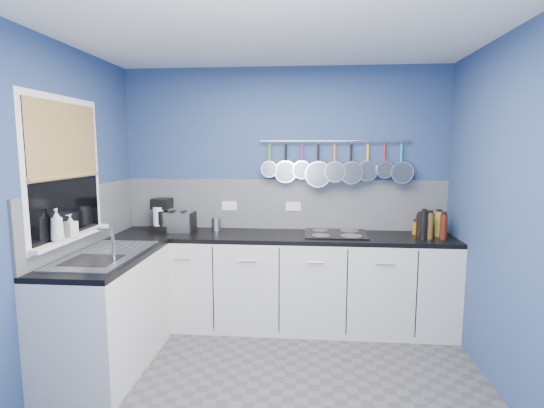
% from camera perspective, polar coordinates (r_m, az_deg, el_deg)
% --- Properties ---
extents(floor, '(3.20, 3.00, 0.02)m').
position_cam_1_polar(floor, '(3.25, -0.32, -24.51)').
color(floor, '#47474C').
rests_on(floor, ground).
extents(ceiling, '(3.20, 3.00, 0.02)m').
position_cam_1_polar(ceiling, '(2.86, -0.37, 23.66)').
color(ceiling, white).
rests_on(ceiling, ground).
extents(wall_back, '(3.20, 0.02, 2.50)m').
position_cam_1_polar(wall_back, '(4.28, 1.57, 1.34)').
color(wall_back, navy).
rests_on(wall_back, ground).
extents(wall_front, '(3.20, 0.02, 2.50)m').
position_cam_1_polar(wall_front, '(1.34, -6.62, -12.89)').
color(wall_front, navy).
rests_on(wall_front, ground).
extents(wall_left, '(0.02, 3.00, 2.50)m').
position_cam_1_polar(wall_left, '(3.35, -28.93, -1.38)').
color(wall_left, navy).
rests_on(wall_left, ground).
extents(wall_right, '(0.02, 3.00, 2.50)m').
position_cam_1_polar(wall_right, '(3.09, 30.93, -2.20)').
color(wall_right, navy).
rests_on(wall_right, ground).
extents(backsplash_back, '(3.20, 0.02, 0.50)m').
position_cam_1_polar(backsplash_back, '(4.27, 1.55, -0.03)').
color(backsplash_back, gray).
rests_on(backsplash_back, wall_back).
extents(backsplash_left, '(0.02, 1.80, 0.50)m').
position_cam_1_polar(backsplash_left, '(3.86, -23.61, -1.50)').
color(backsplash_left, gray).
rests_on(backsplash_left, wall_left).
extents(cabinet_run_back, '(3.20, 0.60, 0.86)m').
position_cam_1_polar(cabinet_run_back, '(4.15, 1.26, -10.46)').
color(cabinet_run_back, silver).
rests_on(cabinet_run_back, ground).
extents(worktop_back, '(3.20, 0.60, 0.04)m').
position_cam_1_polar(worktop_back, '(4.04, 1.28, -4.37)').
color(worktop_back, black).
rests_on(worktop_back, cabinet_run_back).
extents(cabinet_run_left, '(0.60, 1.20, 0.86)m').
position_cam_1_polar(cabinet_run_left, '(3.65, -21.22, -13.58)').
color(cabinet_run_left, silver).
rests_on(cabinet_run_left, ground).
extents(worktop_left, '(0.60, 1.20, 0.04)m').
position_cam_1_polar(worktop_left, '(3.52, -21.57, -6.72)').
color(worktop_left, black).
rests_on(worktop_left, cabinet_run_left).
extents(window_frame, '(0.01, 1.00, 1.10)m').
position_cam_1_polar(window_frame, '(3.56, -26.08, 4.13)').
color(window_frame, white).
rests_on(window_frame, wall_left).
extents(window_glass, '(0.01, 0.90, 1.00)m').
position_cam_1_polar(window_glass, '(3.55, -26.01, 4.13)').
color(window_glass, black).
rests_on(window_glass, wall_left).
extents(bamboo_blind, '(0.01, 0.90, 0.55)m').
position_cam_1_polar(bamboo_blind, '(3.54, -26.11, 7.76)').
color(bamboo_blind, '#9E7B44').
rests_on(bamboo_blind, wall_left).
extents(window_sill, '(0.10, 0.98, 0.03)m').
position_cam_1_polar(window_sill, '(3.60, -25.26, -4.06)').
color(window_sill, white).
rests_on(window_sill, wall_left).
extents(sink_unit, '(0.50, 0.95, 0.01)m').
position_cam_1_polar(sink_unit, '(3.51, -21.59, -6.34)').
color(sink_unit, silver).
rests_on(sink_unit, worktop_left).
extents(mixer_tap, '(0.12, 0.08, 0.26)m').
position_cam_1_polar(mixer_tap, '(3.26, -20.59, -5.08)').
color(mixer_tap, silver).
rests_on(mixer_tap, worktop_left).
extents(socket_left, '(0.15, 0.01, 0.09)m').
position_cam_1_polar(socket_left, '(4.33, -5.75, -0.23)').
color(socket_left, white).
rests_on(socket_left, backsplash_back).
extents(socket_right, '(0.15, 0.01, 0.09)m').
position_cam_1_polar(socket_right, '(4.26, 2.88, -0.33)').
color(socket_right, white).
rests_on(socket_right, backsplash_back).
extents(pot_rail, '(1.45, 0.02, 0.02)m').
position_cam_1_polar(pot_rail, '(4.20, 8.45, 8.38)').
color(pot_rail, silver).
rests_on(pot_rail, wall_back).
extents(soap_bottle_a, '(0.12, 0.12, 0.24)m').
position_cam_1_polar(soap_bottle_a, '(3.39, -26.95, -2.55)').
color(soap_bottle_a, white).
rests_on(soap_bottle_a, window_sill).
extents(soap_bottle_b, '(0.10, 0.10, 0.17)m').
position_cam_1_polar(soap_bottle_b, '(3.54, -25.46, -2.62)').
color(soap_bottle_b, white).
rests_on(soap_bottle_b, window_sill).
extents(paper_towel, '(0.11, 0.11, 0.24)m').
position_cam_1_polar(paper_towel, '(4.29, -14.97, -2.00)').
color(paper_towel, white).
rests_on(paper_towel, worktop_back).
extents(coffee_maker, '(0.20, 0.22, 0.32)m').
position_cam_1_polar(coffee_maker, '(4.31, -14.63, -1.41)').
color(coffee_maker, black).
rests_on(coffee_maker, worktop_back).
extents(toaster, '(0.32, 0.21, 0.19)m').
position_cam_1_polar(toaster, '(4.25, -12.44, -2.36)').
color(toaster, silver).
rests_on(toaster, worktop_back).
extents(canister, '(0.10, 0.10, 0.13)m').
position_cam_1_polar(canister, '(4.24, -7.50, -2.67)').
color(canister, silver).
rests_on(canister, worktop_back).
extents(hob, '(0.58, 0.51, 0.01)m').
position_cam_1_polar(hob, '(4.08, 8.51, -3.95)').
color(hob, black).
rests_on(hob, worktop_back).
extents(pan_0, '(0.16, 0.08, 0.35)m').
position_cam_1_polar(pan_0, '(4.20, -0.32, 6.04)').
color(pan_0, silver).
rests_on(pan_0, pot_rail).
extents(pan_1, '(0.22, 0.06, 0.41)m').
position_cam_1_polar(pan_1, '(4.19, 1.85, 5.67)').
color(pan_1, silver).
rests_on(pan_1, pot_rail).
extents(pan_2, '(0.18, 0.06, 0.37)m').
position_cam_1_polar(pan_2, '(4.18, 4.04, 5.90)').
color(pan_2, silver).
rests_on(pan_2, pot_rail).
extents(pan_3, '(0.26, 0.10, 0.45)m').
position_cam_1_polar(pan_3, '(4.18, 6.21, 5.34)').
color(pan_3, silver).
rests_on(pan_3, pot_rail).
extents(pan_4, '(0.21, 0.11, 0.40)m').
position_cam_1_polar(pan_4, '(4.19, 8.40, 5.67)').
color(pan_4, silver).
rests_on(pan_4, pot_rail).
extents(pan_5, '(0.23, 0.11, 0.42)m').
position_cam_1_polar(pan_5, '(4.20, 10.57, 5.50)').
color(pan_5, silver).
rests_on(pan_5, pot_rail).
extents(pan_6, '(0.20, 0.07, 0.39)m').
position_cam_1_polar(pan_6, '(4.22, 12.73, 5.64)').
color(pan_6, silver).
rests_on(pan_6, pot_rail).
extents(pan_7, '(0.17, 0.10, 0.36)m').
position_cam_1_polar(pan_7, '(4.24, 14.87, 5.78)').
color(pan_7, silver).
rests_on(pan_7, pot_rail).
extents(pan_8, '(0.21, 0.10, 0.40)m').
position_cam_1_polar(pan_8, '(4.27, 16.97, 5.40)').
color(pan_8, silver).
rests_on(pan_8, pot_rail).
extents(condiment_0, '(0.06, 0.06, 0.18)m').
position_cam_1_polar(condiment_0, '(4.30, 20.91, -2.67)').
color(condiment_0, '#3F721E').
rests_on(condiment_0, worktop_back).
extents(condiment_1, '(0.06, 0.06, 0.11)m').
position_cam_1_polar(condiment_1, '(4.27, 20.03, -3.16)').
color(condiment_1, brown).
rests_on(condiment_1, worktop_back).
extents(condiment_2, '(0.06, 0.06, 0.12)m').
position_cam_1_polar(condiment_2, '(4.26, 18.76, -3.04)').
color(condiment_2, '#8C5914').
rests_on(condiment_2, worktop_back).
extents(condiment_3, '(0.07, 0.07, 0.23)m').
position_cam_1_polar(condiment_3, '(4.20, 21.46, -2.52)').
color(condiment_3, olive).
rests_on(condiment_3, worktop_back).
extents(condiment_4, '(0.07, 0.07, 0.22)m').
position_cam_1_polar(condiment_4, '(4.18, 20.27, -2.60)').
color(condiment_4, '#265919').
rests_on(condiment_4, worktop_back).
extents(condiment_5, '(0.07, 0.07, 0.21)m').
position_cam_1_polar(condiment_5, '(4.15, 19.24, -2.73)').
color(condiment_5, black).
rests_on(condiment_5, worktop_back).
extents(condiment_6, '(0.06, 0.06, 0.23)m').
position_cam_1_polar(condiment_6, '(4.09, 22.06, -2.85)').
color(condiment_6, '#4C190C').
rests_on(condiment_6, worktop_back).
extents(condiment_7, '(0.06, 0.06, 0.24)m').
position_cam_1_polar(condiment_7, '(4.07, 20.43, -2.76)').
color(condiment_7, brown).
rests_on(condiment_7, worktop_back).
extents(condiment_8, '(0.06, 0.06, 0.26)m').
position_cam_1_polar(condiment_8, '(4.04, 19.71, -2.68)').
color(condiment_8, black).
rests_on(condiment_8, worktop_back).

